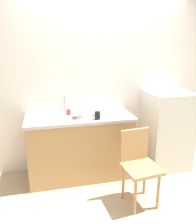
# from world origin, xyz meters

# --- Properties ---
(ground_plane) EXTENTS (8.00, 8.00, 0.00)m
(ground_plane) POSITION_xyz_m (0.00, 0.00, 0.00)
(ground_plane) COLOR tan
(back_wall) EXTENTS (4.80, 0.10, 2.49)m
(back_wall) POSITION_xyz_m (0.00, 1.00, 1.24)
(back_wall) COLOR white
(back_wall) RESTS_ON ground_plane
(cabinet_base) EXTENTS (1.42, 0.60, 0.87)m
(cabinet_base) POSITION_xyz_m (-0.38, 0.65, 0.44)
(cabinet_base) COLOR tan
(cabinet_base) RESTS_ON ground_plane
(countertop) EXTENTS (1.46, 0.64, 0.04)m
(countertop) POSITION_xyz_m (-0.38, 0.65, 0.89)
(countertop) COLOR #B7B7BC
(countertop) RESTS_ON cabinet_base
(faucet) EXTENTS (0.02, 0.02, 0.24)m
(faucet) POSITION_xyz_m (-0.55, 0.90, 1.03)
(faucet) COLOR #B7B7BC
(faucet) RESTS_ON countertop
(refrigerator) EXTENTS (0.63, 0.62, 1.19)m
(refrigerator) POSITION_xyz_m (0.95, 0.64, 0.59)
(refrigerator) COLOR silver
(refrigerator) RESTS_ON ground_plane
(chair) EXTENTS (0.44, 0.44, 0.89)m
(chair) POSITION_xyz_m (0.20, -0.08, 0.50)
(chair) COLOR tan
(chair) RESTS_ON ground_plane
(dish_tray) EXTENTS (0.28, 0.20, 0.05)m
(dish_tray) POSITION_xyz_m (-0.23, 0.63, 0.94)
(dish_tray) COLOR white
(dish_tray) RESTS_ON countertop
(terracotta_bowl) EXTENTS (0.12, 0.12, 0.05)m
(terracotta_bowl) POSITION_xyz_m (-0.43, 0.54, 0.94)
(terracotta_bowl) COLOR gray
(terracotta_bowl) RESTS_ON countertop
(cup_black) EXTENTS (0.07, 0.07, 0.11)m
(cup_black) POSITION_xyz_m (-0.18, 0.44, 0.96)
(cup_black) COLOR black
(cup_black) RESTS_ON countertop
(cup_red) EXTENTS (0.06, 0.06, 0.07)m
(cup_red) POSITION_xyz_m (-0.52, 0.74, 0.95)
(cup_red) COLOR red
(cup_red) RESTS_ON countertop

